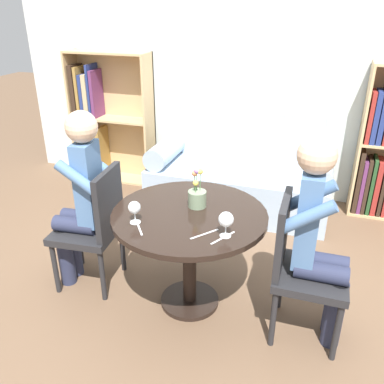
# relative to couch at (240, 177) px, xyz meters

# --- Properties ---
(ground_plane) EXTENTS (16.00, 16.00, 0.00)m
(ground_plane) POSITION_rel_couch_xyz_m (0.00, -1.57, -0.31)
(ground_plane) COLOR brown
(back_wall) EXTENTS (5.20, 0.05, 2.70)m
(back_wall) POSITION_rel_couch_xyz_m (0.00, 0.42, 1.04)
(back_wall) COLOR silver
(back_wall) RESTS_ON ground_plane
(round_table) EXTENTS (0.98, 0.98, 0.70)m
(round_table) POSITION_rel_couch_xyz_m (0.00, -1.57, 0.26)
(round_table) COLOR black
(round_table) RESTS_ON ground_plane
(couch) EXTENTS (1.72, 0.80, 0.92)m
(couch) POSITION_rel_couch_xyz_m (0.00, 0.00, 0.00)
(couch) COLOR #9EB2C6
(couch) RESTS_ON ground_plane
(bookshelf_left) EXTENTS (0.93, 0.28, 1.43)m
(bookshelf_left) POSITION_rel_couch_xyz_m (-1.66, 0.27, 0.35)
(bookshelf_left) COLOR tan
(bookshelf_left) RESTS_ON ground_plane
(chair_left) EXTENTS (0.45, 0.45, 0.90)m
(chair_left) POSITION_rel_couch_xyz_m (-0.70, -1.56, 0.18)
(chair_left) COLOR #232326
(chair_left) RESTS_ON ground_plane
(chair_right) EXTENTS (0.42, 0.42, 0.90)m
(chair_right) POSITION_rel_couch_xyz_m (0.70, -1.60, 0.18)
(chair_right) COLOR #232326
(chair_right) RESTS_ON ground_plane
(person_left) EXTENTS (0.44, 0.36, 1.29)m
(person_left) POSITION_rel_couch_xyz_m (-0.78, -1.57, 0.38)
(person_left) COLOR #282D47
(person_left) RESTS_ON ground_plane
(person_right) EXTENTS (0.42, 0.34, 1.28)m
(person_right) POSITION_rel_couch_xyz_m (0.78, -1.60, 0.38)
(person_right) COLOR #282D47
(person_right) RESTS_ON ground_plane
(wine_glass_left) EXTENTS (0.07, 0.07, 0.14)m
(wine_glass_left) POSITION_rel_couch_xyz_m (-0.27, -1.79, 0.49)
(wine_glass_left) COLOR white
(wine_glass_left) RESTS_ON round_table
(wine_glass_right) EXTENTS (0.09, 0.09, 0.15)m
(wine_glass_right) POSITION_rel_couch_xyz_m (0.28, -1.77, 0.49)
(wine_glass_right) COLOR white
(wine_glass_right) RESTS_ON round_table
(flower_vase) EXTENTS (0.12, 0.12, 0.25)m
(flower_vase) POSITION_rel_couch_xyz_m (0.02, -1.47, 0.46)
(flower_vase) COLOR gray
(flower_vase) RESTS_ON round_table
(knife_left_setting) EXTENTS (0.12, 0.16, 0.00)m
(knife_left_setting) POSITION_rel_couch_xyz_m (-0.22, -1.83, 0.39)
(knife_left_setting) COLOR silver
(knife_left_setting) RESTS_ON round_table
(fork_left_setting) EXTENTS (0.10, 0.17, 0.00)m
(fork_left_setting) POSITION_rel_couch_xyz_m (0.27, -1.79, 0.39)
(fork_left_setting) COLOR silver
(fork_left_setting) RESTS_ON round_table
(knife_right_setting) EXTENTS (0.13, 0.16, 0.00)m
(knife_right_setting) POSITION_rel_couch_xyz_m (0.16, -1.79, 0.39)
(knife_right_setting) COLOR silver
(knife_right_setting) RESTS_ON round_table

